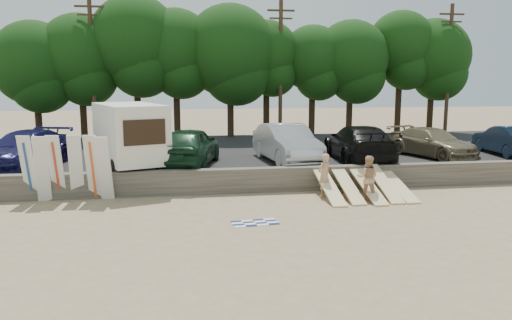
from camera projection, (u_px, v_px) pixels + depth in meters
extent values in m
plane|color=tan|center=(315.00, 209.00, 17.94)|extent=(120.00, 120.00, 0.00)
cube|color=#6B6356|center=(296.00, 179.00, 20.78)|extent=(44.00, 0.50, 1.00)
cube|color=#282828|center=(265.00, 155.00, 28.12)|extent=(44.00, 14.50, 0.70)
cylinder|color=#382616|center=(38.00, 114.00, 32.41)|extent=(0.44, 0.44, 3.30)
sphere|color=#1A4B15|center=(35.00, 64.00, 31.89)|extent=(5.46, 5.46, 5.46)
cylinder|color=#382616|center=(83.00, 111.00, 33.00)|extent=(0.44, 0.44, 3.66)
sphere|color=#1A4B15|center=(80.00, 56.00, 32.43)|extent=(5.43, 5.43, 5.43)
cylinder|color=#382616|center=(138.00, 105.00, 33.32)|extent=(0.44, 0.44, 4.30)
sphere|color=#1A4B15|center=(135.00, 41.00, 32.64)|extent=(5.98, 5.98, 5.98)
cylinder|color=#382616|center=(177.00, 107.00, 33.78)|extent=(0.44, 0.44, 3.99)
sphere|color=#1A4B15|center=(175.00, 49.00, 33.15)|extent=(5.29, 5.29, 5.29)
cylinder|color=#382616|center=(230.00, 108.00, 34.13)|extent=(0.44, 0.44, 3.89)
sphere|color=#1A4B15|center=(230.00, 51.00, 33.52)|extent=(6.26, 6.26, 6.26)
cylinder|color=#382616|center=(266.00, 108.00, 34.88)|extent=(0.44, 0.44, 3.82)
sphere|color=#1A4B15|center=(266.00, 53.00, 34.28)|extent=(4.51, 4.51, 4.51)
cylinder|color=#382616|center=(312.00, 109.00, 35.40)|extent=(0.44, 0.44, 3.61)
sphere|color=#1A4B15|center=(313.00, 58.00, 34.83)|extent=(4.60, 4.60, 4.60)
cylinder|color=#382616|center=(349.00, 108.00, 35.62)|extent=(0.44, 0.44, 3.62)
sphere|color=#1A4B15|center=(351.00, 58.00, 35.05)|extent=(5.30, 5.30, 5.30)
cylinder|color=#382616|center=(398.00, 103.00, 36.34)|extent=(0.44, 0.44, 4.29)
sphere|color=#1A4B15|center=(401.00, 44.00, 35.67)|extent=(4.77, 4.77, 4.77)
cylinder|color=#382616|center=(430.00, 106.00, 36.77)|extent=(0.44, 0.44, 3.78)
sphere|color=#1A4B15|center=(433.00, 55.00, 36.18)|extent=(5.28, 5.28, 5.28)
cylinder|color=#473321|center=(93.00, 69.00, 31.16)|extent=(0.26, 0.26, 9.00)
cube|color=#473321|center=(89.00, 6.00, 30.55)|extent=(1.80, 0.12, 0.12)
cube|color=#473321|center=(90.00, 15.00, 30.63)|extent=(1.50, 0.10, 0.10)
cylinder|color=#473321|center=(281.00, 70.00, 33.00)|extent=(0.26, 0.26, 9.00)
cube|color=#473321|center=(281.00, 10.00, 32.39)|extent=(1.80, 0.12, 0.12)
cube|color=#473321|center=(281.00, 18.00, 32.47)|extent=(1.50, 0.10, 0.10)
cylinder|color=#473321|center=(449.00, 70.00, 34.85)|extent=(0.26, 0.26, 9.00)
cube|color=#473321|center=(452.00, 14.00, 34.23)|extent=(1.80, 0.12, 0.12)
cube|color=#473321|center=(452.00, 22.00, 34.31)|extent=(1.50, 0.10, 0.10)
cube|color=white|center=(130.00, 133.00, 21.54)|extent=(3.62, 4.96, 2.46)
cube|color=black|center=(145.00, 132.00, 19.55)|extent=(1.59, 0.61, 1.01)
cylinder|color=black|center=(111.00, 169.00, 19.92)|extent=(0.46, 0.77, 0.74)
cylinder|color=black|center=(168.00, 164.00, 21.04)|extent=(0.46, 0.77, 0.74)
cylinder|color=black|center=(97.00, 159.00, 22.44)|extent=(0.46, 0.77, 0.74)
cylinder|color=black|center=(148.00, 155.00, 23.55)|extent=(0.46, 0.77, 0.74)
imported|color=#151345|center=(25.00, 149.00, 22.26)|extent=(3.65, 5.96, 1.61)
imported|color=#11311C|center=(189.00, 146.00, 22.60)|extent=(3.33, 5.59, 1.78)
imported|color=#A9A9AE|center=(287.00, 143.00, 23.60)|extent=(2.52, 5.64, 1.80)
imported|color=black|center=(359.00, 143.00, 23.97)|extent=(2.86, 6.09, 1.72)
imported|color=#77694C|center=(432.00, 143.00, 25.27)|extent=(3.49, 5.36, 1.44)
imported|color=black|center=(507.00, 140.00, 25.82)|extent=(2.10, 4.78, 1.53)
cube|color=white|center=(28.00, 169.00, 18.71)|extent=(0.59, 0.65, 2.56)
cube|color=white|center=(42.00, 169.00, 18.63)|extent=(0.57, 0.70, 2.55)
cube|color=white|center=(56.00, 168.00, 18.87)|extent=(0.57, 0.65, 2.56)
cube|color=white|center=(76.00, 168.00, 18.95)|extent=(0.55, 0.64, 2.56)
cube|color=white|center=(93.00, 168.00, 18.99)|extent=(0.57, 0.67, 2.55)
cube|color=white|center=(104.00, 169.00, 18.86)|extent=(0.58, 0.83, 2.51)
cube|color=#FBDE9E|center=(329.00, 187.00, 19.38)|extent=(0.56, 2.89, 0.95)
cube|color=#FBDE9E|center=(347.00, 185.00, 19.61)|extent=(0.56, 2.88, 0.98)
cube|color=#FBDE9E|center=(368.00, 186.00, 19.56)|extent=(0.56, 2.90, 0.91)
cube|color=#FBDE9E|center=(384.00, 183.00, 19.78)|extent=(0.56, 2.86, 1.05)
cube|color=#FBDE9E|center=(398.00, 185.00, 19.92)|extent=(0.56, 2.92, 0.81)
imported|color=tan|center=(324.00, 175.00, 19.71)|extent=(0.75, 0.69, 1.71)
imported|color=tan|center=(368.00, 178.00, 19.15)|extent=(1.02, 0.92, 1.72)
cube|color=#268C3C|center=(332.00, 189.00, 20.47)|extent=(0.42, 0.36, 0.32)
cube|color=#C55817|center=(347.00, 190.00, 20.41)|extent=(0.32, 0.28, 0.22)
plane|color=white|center=(255.00, 223.00, 16.16)|extent=(1.65, 1.65, 0.00)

